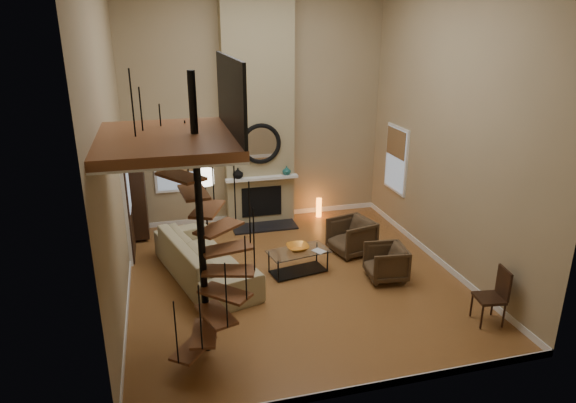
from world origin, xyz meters
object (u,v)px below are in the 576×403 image
object	(u,v)px
hutch	(137,196)
side_chair	(495,293)
sofa	(204,258)
coffee_table	(298,259)
accent_lamp	(319,207)
armchair_far	(389,262)
armchair_near	(354,236)
floor_lamp	(205,183)

from	to	relation	value
hutch	side_chair	world-z (taller)	hutch
sofa	coffee_table	world-z (taller)	sofa
sofa	coffee_table	size ratio (longest dim) A/B	2.27
hutch	coffee_table	distance (m)	3.97
accent_lamp	side_chair	size ratio (longest dim) A/B	0.51
armchair_far	side_chair	xyz separation A→B (m)	(0.98, -1.74, 0.17)
armchair_near	floor_lamp	size ratio (longest dim) A/B	0.48
armchair_far	floor_lamp	bearing A→B (deg)	-121.12
floor_lamp	side_chair	xyz separation A→B (m)	(4.09, -4.12, -0.89)
coffee_table	floor_lamp	distance (m)	2.54
armchair_far	floor_lamp	distance (m)	4.05
sofa	armchair_near	xyz separation A→B (m)	(3.16, 0.35, -0.04)
armchair_near	armchair_far	bearing A→B (deg)	-6.02
sofa	accent_lamp	xyz separation A→B (m)	(3.06, 2.43, -0.15)
hutch	side_chair	distance (m)	7.46
hutch	sofa	world-z (taller)	hutch
hutch	coffee_table	bearing A→B (deg)	-40.98
sofa	floor_lamp	size ratio (longest dim) A/B	1.65
sofa	side_chair	size ratio (longest dim) A/B	3.03
coffee_table	floor_lamp	world-z (taller)	floor_lamp
side_chair	coffee_table	bearing A→B (deg)	136.16
hutch	floor_lamp	size ratio (longest dim) A/B	1.03
accent_lamp	side_chair	world-z (taller)	side_chair
sofa	armchair_far	xyz separation A→B (m)	(3.33, -0.96, -0.04)
armchair_near	coffee_table	world-z (taller)	armchair_near
hutch	armchair_near	size ratio (longest dim) A/B	2.15
coffee_table	accent_lamp	world-z (taller)	accent_lamp
armchair_near	side_chair	distance (m)	3.27
armchair_near	armchair_far	size ratio (longest dim) A/B	1.14
coffee_table	accent_lamp	xyz separation A→B (m)	(1.29, 2.69, -0.03)
hutch	accent_lamp	size ratio (longest dim) A/B	3.74
armchair_near	sofa	bearing A→B (deg)	-97.15
armchair_far	accent_lamp	xyz separation A→B (m)	(-0.28, 3.39, -0.10)
coffee_table	accent_lamp	distance (m)	2.98
side_chair	floor_lamp	bearing A→B (deg)	134.82
hutch	coffee_table	xyz separation A→B (m)	(2.96, -2.57, -0.67)
sofa	side_chair	distance (m)	5.09
sofa	floor_lamp	world-z (taller)	floor_lamp
hutch	coffee_table	size ratio (longest dim) A/B	1.42
sofa	armchair_near	world-z (taller)	sofa
armchair_near	accent_lamp	distance (m)	2.09
side_chair	armchair_far	bearing A→B (deg)	119.43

